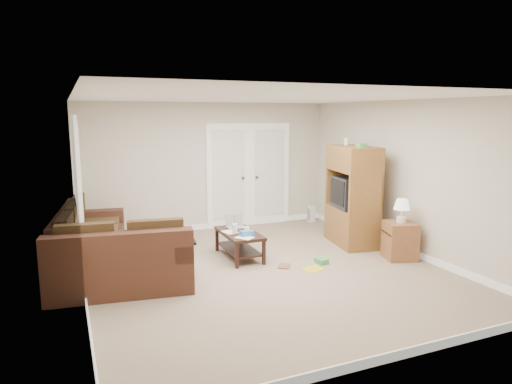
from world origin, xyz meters
name	(u,v)px	position (x,y,z in m)	size (l,w,h in m)	color
floor	(265,271)	(0.00, 0.00, 0.00)	(5.50, 5.50, 0.00)	gray
ceiling	(266,97)	(0.00, 0.00, 2.50)	(5.00, 5.50, 0.02)	white
wall_left	(78,199)	(-2.50, 0.00, 1.25)	(0.02, 5.50, 2.50)	beige
wall_right	(405,177)	(2.50, 0.00, 1.25)	(0.02, 5.50, 2.50)	beige
wall_back	(209,167)	(0.00, 2.75, 1.25)	(5.00, 0.02, 2.50)	beige
wall_front	(394,232)	(0.00, -2.75, 1.25)	(5.00, 0.02, 2.50)	beige
baseboards	(265,267)	(0.00, 0.00, 0.05)	(5.00, 5.50, 0.10)	white
french_doors	(249,176)	(0.85, 2.71, 1.04)	(1.80, 0.05, 2.13)	white
window_left	(77,166)	(-2.46, 1.00, 1.55)	(0.05, 1.92, 1.42)	white
sectional_sofa	(103,252)	(-2.19, 0.76, 0.33)	(1.94, 2.97, 0.85)	#48291B
coffee_table	(239,243)	(-0.12, 0.76, 0.23)	(0.52, 1.03, 0.70)	black
tv_armoire	(352,195)	(1.98, 0.71, 0.87)	(0.77, 1.17, 1.86)	brown
side_cabinet	(400,237)	(2.20, -0.31, 0.35)	(0.57, 0.57, 0.96)	brown
space_heater	(312,214)	(2.18, 2.45, 0.17)	(0.13, 0.11, 0.34)	white
floor_magazine	(313,269)	(0.67, -0.23, 0.00)	(0.31, 0.24, 0.01)	gold
floor_greenbox	(321,261)	(0.94, -0.03, 0.04)	(0.15, 0.19, 0.08)	#439349
floor_book	(278,266)	(0.26, 0.10, 0.01)	(0.17, 0.23, 0.02)	brown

